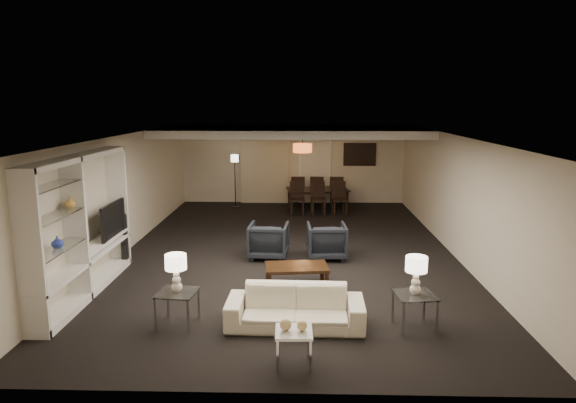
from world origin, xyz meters
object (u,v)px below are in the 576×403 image
(sofa, at_px, (295,307))
(chair_nr, at_px, (339,199))
(chair_fm, at_px, (317,191))
(coffee_table, at_px, (297,276))
(television, at_px, (107,219))
(chair_fl, at_px, (298,191))
(dining_table, at_px, (318,200))
(chair_nm, at_px, (318,199))
(chair_nl, at_px, (297,199))
(armchair_right, at_px, (327,241))
(vase_blue, at_px, (57,242))
(table_lamp_left, at_px, (176,273))
(marble_table, at_px, (294,348))
(pendant_light, at_px, (302,148))
(vase_amber, at_px, (70,202))
(side_table_left, at_px, (178,308))
(chair_fr, at_px, (336,191))
(floor_lamp, at_px, (235,181))
(floor_speaker, at_px, (124,240))
(armchair_left, at_px, (269,240))
(table_lamp_right, at_px, (416,276))
(side_table_right, at_px, (414,311))

(sofa, xyz_separation_m, chair_nr, (1.15, 7.41, 0.18))
(chair_fm, bearing_deg, coffee_table, 89.52)
(television, height_order, chair_fl, television)
(dining_table, xyz_separation_m, chair_nm, (-0.00, -0.65, 0.15))
(dining_table, relative_size, chair_nl, 1.92)
(chair_fl, bearing_deg, television, 59.52)
(armchair_right, bearing_deg, vase_blue, 33.17)
(armchair_right, height_order, table_lamp_left, table_lamp_left)
(marble_table, xyz_separation_m, television, (-3.49, 3.25, 0.84))
(pendant_light, xyz_separation_m, chair_nl, (-0.14, 0.16, -1.45))
(coffee_table, xyz_separation_m, vase_blue, (-3.52, -1.32, 0.96))
(television, relative_size, chair_fm, 1.15)
(marble_table, bearing_deg, dining_table, 86.57)
(dining_table, bearing_deg, chair_nr, -54.76)
(vase_amber, bearing_deg, armchair_right, 31.34)
(pendant_light, distance_m, vase_blue, 7.89)
(table_lamp_left, bearing_deg, chair_fl, 79.28)
(vase_amber, relative_size, chair_nl, 0.19)
(side_table_left, xyz_separation_m, chair_fl, (1.65, 8.71, 0.22))
(armchair_right, bearing_deg, television, 12.60)
(chair_nl, relative_size, chair_fr, 1.00)
(floor_lamp, bearing_deg, dining_table, -7.82)
(vase_amber, xyz_separation_m, floor_speaker, (0.11, 1.95, -1.13))
(sofa, bearing_deg, chair_nr, 82.61)
(side_table_left, xyz_separation_m, chair_fm, (2.25, 8.71, 0.22))
(table_lamp_left, xyz_separation_m, marble_table, (1.70, -1.10, -0.56))
(armchair_left, xyz_separation_m, chair_fm, (1.15, 5.41, 0.10))
(armchair_left, distance_m, table_lamp_right, 4.04)
(chair_fr, distance_m, floor_lamp, 3.13)
(television, bearing_deg, dining_table, -34.35)
(chair_nr, bearing_deg, chair_fm, 107.97)
(television, bearing_deg, chair_fl, -27.67)
(television, bearing_deg, chair_nl, -33.18)
(marble_table, relative_size, chair_fl, 0.48)
(armchair_left, height_order, side_table_left, armchair_left)
(floor_speaker, distance_m, chair_nl, 5.76)
(floor_lamp, bearing_deg, chair_fr, 5.65)
(chair_nl, bearing_deg, side_table_right, -78.58)
(chair_nr, distance_m, floor_lamp, 3.27)
(chair_nm, bearing_deg, armchair_left, -111.63)
(table_lamp_right, distance_m, floor_speaker, 5.80)
(sofa, height_order, table_lamp_right, table_lamp_right)
(armchair_left, relative_size, table_lamp_left, 1.44)
(floor_speaker, distance_m, floor_lamp, 5.86)
(marble_table, bearing_deg, armchair_right, 82.23)
(armchair_left, xyz_separation_m, side_table_right, (2.30, -3.30, -0.11))
(side_table_right, relative_size, table_lamp_left, 0.97)
(chair_nm, bearing_deg, table_lamp_left, -112.90)
(armchair_right, bearing_deg, chair_nr, -100.71)
(chair_nr, bearing_deg, armchair_left, -119.86)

